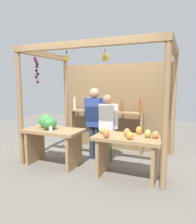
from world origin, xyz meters
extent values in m
plane|color=slate|center=(0.00, 0.00, 0.00)|extent=(12.00, 12.00, 0.00)
cylinder|color=#99754C|center=(-1.43, -0.90, 1.20)|extent=(0.10, 0.10, 2.41)
cylinder|color=#99754C|center=(1.43, -0.90, 1.20)|extent=(0.10, 0.10, 2.41)
cylinder|color=#99754C|center=(-1.43, 0.90, 1.20)|extent=(0.10, 0.10, 2.41)
cylinder|color=#99754C|center=(1.43, 0.90, 1.20)|extent=(0.10, 0.10, 2.41)
cube|color=#99754C|center=(0.00, -0.90, 2.35)|extent=(2.95, 0.12, 0.12)
cube|color=#99754C|center=(-1.43, 0.00, 2.35)|extent=(0.12, 1.89, 0.12)
cube|color=#99754C|center=(1.43, 0.00, 2.35)|extent=(0.12, 1.89, 0.12)
cube|color=olive|center=(0.00, 0.92, 1.08)|extent=(2.85, 0.04, 2.17)
cylinder|color=brown|center=(-0.36, -0.81, 2.24)|extent=(0.02, 0.02, 0.06)
ellipsoid|color=gold|center=(-0.33, -0.80, 2.14)|extent=(0.04, 0.07, 0.11)
ellipsoid|color=gold|center=(-0.35, -0.77, 2.12)|extent=(0.07, 0.04, 0.12)
ellipsoid|color=gold|center=(-0.39, -0.78, 2.15)|extent=(0.06, 0.07, 0.12)
ellipsoid|color=gold|center=(-0.38, -0.82, 2.14)|extent=(0.05, 0.05, 0.12)
ellipsoid|color=gold|center=(-0.35, -0.85, 2.13)|extent=(0.08, 0.04, 0.12)
cylinder|color=brown|center=(0.36, -0.71, 2.24)|extent=(0.02, 0.02, 0.06)
ellipsoid|color=gold|center=(0.40, -0.71, 2.11)|extent=(0.04, 0.07, 0.12)
ellipsoid|color=gold|center=(0.38, -0.67, 2.14)|extent=(0.06, 0.06, 0.13)
ellipsoid|color=gold|center=(0.34, -0.68, 2.11)|extent=(0.06, 0.05, 0.13)
ellipsoid|color=gold|center=(0.32, -0.71, 2.12)|extent=(0.04, 0.07, 0.12)
ellipsoid|color=gold|center=(0.35, -0.73, 2.13)|extent=(0.05, 0.04, 0.12)
ellipsoid|color=gold|center=(0.38, -0.74, 2.13)|extent=(0.05, 0.05, 0.13)
cylinder|color=#4C422D|center=(-1.18, -0.64, 1.99)|extent=(0.01, 0.01, 0.55)
sphere|color=#511938|center=(-1.20, -0.65, 2.19)|extent=(0.07, 0.07, 0.07)
sphere|color=#511938|center=(-1.17, -0.66, 2.13)|extent=(0.07, 0.07, 0.07)
sphere|color=#511938|center=(-1.15, -0.65, 2.07)|extent=(0.06, 0.06, 0.06)
sphere|color=#511938|center=(-1.16, -0.65, 2.02)|extent=(0.06, 0.06, 0.06)
sphere|color=#47142D|center=(-1.17, -0.67, 1.94)|extent=(0.06, 0.06, 0.06)
sphere|color=#601E42|center=(-1.15, -0.65, 1.87)|extent=(0.07, 0.07, 0.07)
sphere|color=#601E42|center=(-1.20, -0.64, 1.81)|extent=(0.06, 0.06, 0.06)
sphere|color=#47142D|center=(-1.17, -0.64, 1.71)|extent=(0.06, 0.06, 0.06)
cube|color=#99754C|center=(-0.78, -0.67, 0.72)|extent=(1.20, 0.64, 0.06)
cube|color=#99754C|center=(-1.26, -0.67, 0.34)|extent=(0.06, 0.58, 0.69)
cube|color=#99754C|center=(-0.31, -0.67, 0.34)|extent=(0.06, 0.58, 0.69)
ellipsoid|color=#38843D|center=(-0.84, -0.72, 0.87)|extent=(0.35, 0.35, 0.25)
ellipsoid|color=#429347|center=(-1.04, -0.57, 0.89)|extent=(0.36, 0.36, 0.28)
cylinder|color=white|center=(-0.72, -0.85, 0.79)|extent=(0.07, 0.07, 0.09)
cube|color=#99754C|center=(0.78, -0.67, 0.72)|extent=(1.20, 0.64, 0.06)
cube|color=#99754C|center=(0.31, -0.67, 0.34)|extent=(0.06, 0.58, 0.69)
cube|color=#99754C|center=(1.26, -0.67, 0.34)|extent=(0.06, 0.58, 0.69)
ellipsoid|color=#E07F47|center=(0.77, -0.67, 0.82)|extent=(0.12, 0.12, 0.14)
ellipsoid|color=#CC7038|center=(0.47, -0.92, 0.82)|extent=(0.13, 0.13, 0.14)
ellipsoid|color=gold|center=(0.87, -0.87, 0.81)|extent=(0.15, 0.15, 0.13)
ellipsoid|color=#A8B24C|center=(0.29, -0.64, 0.81)|extent=(0.15, 0.15, 0.12)
ellipsoid|color=gold|center=(0.92, -0.43, 0.82)|extent=(0.11, 0.11, 0.14)
ellipsoid|color=#E07F47|center=(1.25, -0.62, 0.81)|extent=(0.12, 0.12, 0.13)
ellipsoid|color=#A8B24C|center=(1.12, -0.62, 0.82)|extent=(0.16, 0.16, 0.15)
cube|color=#99754C|center=(-1.09, 0.67, 0.50)|extent=(0.05, 0.20, 1.00)
cube|color=#99754C|center=(0.76, 0.67, 0.50)|extent=(0.05, 0.20, 1.00)
cube|color=#99754C|center=(-0.17, 0.67, 0.98)|extent=(1.86, 0.22, 0.04)
cylinder|color=silver|center=(-1.03, 0.67, 1.15)|extent=(0.06, 0.06, 0.29)
cylinder|color=silver|center=(-1.03, 0.67, 1.32)|extent=(0.03, 0.03, 0.06)
cylinder|color=#D8B266|center=(-0.59, 0.67, 1.14)|extent=(0.06, 0.06, 0.27)
cylinder|color=#D8B266|center=(-0.59, 0.67, 1.30)|extent=(0.03, 0.03, 0.06)
cylinder|color=#D8B266|center=(-0.17, 0.67, 1.15)|extent=(0.08, 0.08, 0.29)
cylinder|color=#D8B266|center=(-0.17, 0.67, 1.32)|extent=(0.03, 0.03, 0.06)
cylinder|color=#994C1E|center=(0.26, 0.67, 1.12)|extent=(0.06, 0.06, 0.23)
cylinder|color=#994C1E|center=(0.26, 0.67, 1.26)|extent=(0.03, 0.03, 0.06)
cylinder|color=#994C1E|center=(0.70, 0.67, 1.15)|extent=(0.06, 0.06, 0.29)
cylinder|color=#994C1E|center=(0.70, 0.67, 1.32)|extent=(0.03, 0.03, 0.06)
cylinder|color=#263847|center=(-0.21, -0.04, 0.37)|extent=(0.11, 0.11, 0.74)
cylinder|color=#263847|center=(-0.09, -0.04, 0.37)|extent=(0.11, 0.11, 0.74)
cube|color=#2D428C|center=(-0.15, -0.04, 1.05)|extent=(0.32, 0.19, 0.63)
cylinder|color=#2D428C|center=(-0.35, -0.04, 1.09)|extent=(0.08, 0.08, 0.56)
cylinder|color=#2D428C|center=(0.05, -0.04, 1.09)|extent=(0.08, 0.08, 0.56)
sphere|color=tan|center=(-0.15, -0.04, 1.47)|extent=(0.21, 0.21, 0.21)
cylinder|color=#425C3F|center=(0.10, -0.06, 0.34)|extent=(0.11, 0.11, 0.68)
cylinder|color=#425C3F|center=(0.22, -0.06, 0.34)|extent=(0.11, 0.11, 0.68)
cube|color=white|center=(0.16, -0.06, 0.96)|extent=(0.32, 0.19, 0.57)
cylinder|color=white|center=(-0.04, -0.06, 0.99)|extent=(0.08, 0.08, 0.51)
cylinder|color=white|center=(0.36, -0.06, 0.99)|extent=(0.08, 0.08, 0.51)
sphere|color=#997051|center=(0.16, -0.06, 1.35)|extent=(0.20, 0.20, 0.20)
camera|label=1|loc=(1.74, -4.28, 1.67)|focal=34.37mm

